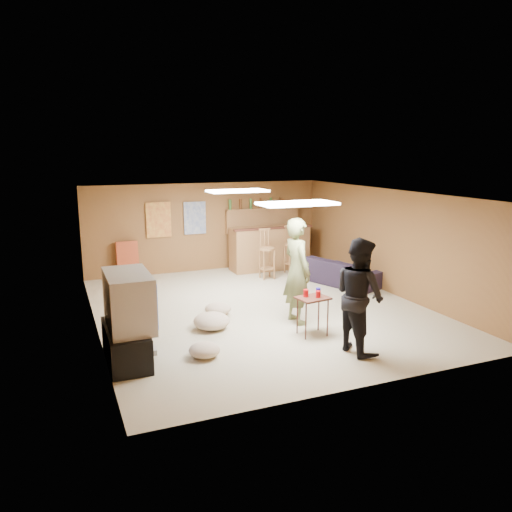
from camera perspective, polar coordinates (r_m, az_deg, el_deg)
name	(u,v)px	position (r m, az deg, el deg)	size (l,w,h in m)	color
ground	(260,309)	(9.64, 0.45, -6.05)	(7.00, 7.00, 0.00)	#BBAF8F
ceiling	(260,194)	(9.21, 0.48, 7.09)	(6.00, 7.00, 0.02)	silver
wall_back	(206,227)	(12.61, -5.71, 3.31)	(6.00, 0.02, 2.20)	brown
wall_front	(369,305)	(6.38, 12.77, -5.48)	(6.00, 0.02, 2.20)	brown
wall_left	(93,267)	(8.68, -18.12, -1.16)	(0.02, 7.00, 2.20)	brown
wall_right	(392,242)	(10.86, 15.23, 1.56)	(0.02, 7.00, 2.20)	brown
tv_stand	(126,344)	(7.52, -14.63, -9.74)	(0.55, 1.30, 0.50)	black
dvd_box	(142,349)	(7.58, -12.92, -10.28)	(0.35, 0.50, 0.08)	#B2B2B7
tv_body	(129,300)	(7.32, -14.35, -4.95)	(0.60, 1.10, 0.80)	#B2B2B7
tv_screen	(151,298)	(7.36, -11.96, -4.73)	(0.02, 0.95, 0.65)	navy
bar_counter	(269,248)	(12.71, 1.55, 0.92)	(2.00, 0.60, 1.10)	#8E5E33
bar_lip	(274,228)	(12.39, 2.04, 3.21)	(2.10, 0.12, 0.05)	#411E14
bar_shelf	(263,209)	(12.97, 0.77, 5.39)	(2.00, 0.18, 0.05)	#8E5E33
bar_backing	(262,220)	(13.03, 0.73, 4.09)	(2.00, 0.14, 0.60)	#8E5E33
poster_left	(159,220)	(12.26, -11.07, 4.08)	(0.60, 0.03, 0.85)	#BF3F26
poster_right	(195,218)	(12.46, -7.00, 4.34)	(0.55, 0.03, 0.80)	#334C99
folding_chair_stack	(128,260)	(12.13, -14.46, -0.48)	(0.50, 0.14, 0.90)	#AD401F
ceiling_panel_front	(297,204)	(7.85, 4.74, 5.99)	(1.20, 0.60, 0.04)	white
ceiling_panel_back	(238,191)	(10.32, -2.12, 7.44)	(1.20, 0.60, 0.04)	white
person_olive	(297,271)	(8.70, 4.71, -1.71)	(0.68, 0.45, 1.86)	#656B3E
person_black	(359,295)	(7.59, 11.71, -4.43)	(0.85, 0.66, 1.74)	black
sofa	(339,271)	(11.53, 9.43, -1.73)	(1.96, 0.77, 0.57)	black
tray_table	(312,316)	(8.28, 6.46, -6.83)	(0.50, 0.40, 0.65)	#411E14
cup_red_near	(306,293)	(8.18, 5.72, -4.25)	(0.09, 0.09, 0.12)	red
cup_red_far	(318,294)	(8.16, 7.12, -4.36)	(0.08, 0.08, 0.11)	red
cup_blue	(318,291)	(8.35, 7.12, -4.01)	(0.08, 0.08, 0.11)	#1C1593
bar_stool_left	(267,254)	(11.75, 1.27, 0.24)	(0.38, 0.38, 1.19)	#8E5E33
bar_stool_right	(292,251)	(12.31, 4.14, 0.55)	(0.35, 0.35, 1.11)	#8E5E33
cushion_near_tv	(212,321)	(8.59, -5.10, -7.41)	(0.62, 0.62, 0.28)	tan
cushion_mid	(218,309)	(9.32, -4.38, -6.03)	(0.49, 0.49, 0.22)	tan
cushion_far	(204,350)	(7.51, -5.92, -10.64)	(0.46, 0.46, 0.21)	tan
bottle_row	(256,203)	(12.86, -0.02, 6.03)	(1.48, 0.08, 0.26)	#3F7233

